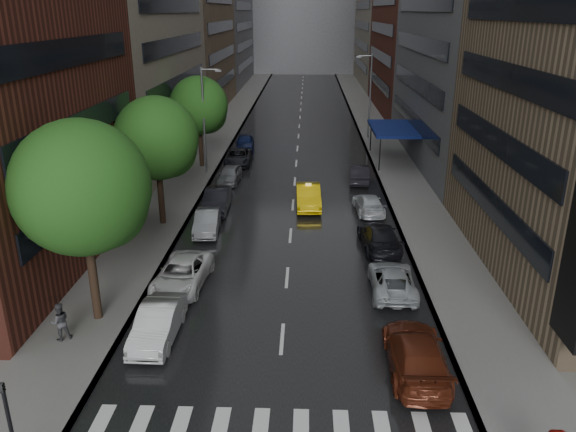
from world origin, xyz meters
name	(u,v)px	position (x,y,z in m)	size (l,w,h in m)	color
ground	(277,398)	(0.00, 0.00, 0.00)	(220.00, 220.00, 0.00)	gray
road	(299,129)	(0.00, 50.00, 0.01)	(14.00, 140.00, 0.01)	black
sidewalk_left	(225,128)	(-9.00, 50.00, 0.07)	(4.00, 140.00, 0.15)	gray
sidewalk_right	(374,129)	(9.00, 50.00, 0.07)	(4.00, 140.00, 0.15)	gray
tree_near	(81,188)	(-8.60, 5.30, 6.43)	(5.89, 5.89, 9.39)	#382619
tree_mid	(156,139)	(-8.60, 17.65, 5.86)	(5.38, 5.38, 8.57)	#382619
tree_far	(199,106)	(-8.60, 32.24, 5.62)	(5.15, 5.15, 8.21)	#382619
taxi	(308,196)	(1.13, 21.60, 0.81)	(1.71, 4.91, 1.62)	yellow
parked_cars_left	(220,195)	(-5.40, 21.81, 0.74)	(2.75, 39.94, 1.59)	silver
parked_cars_right	(382,246)	(5.40, 12.73, 0.73)	(2.43, 31.18, 1.59)	#622513
ped_black_umbrella	(59,314)	(-9.50, 3.42, 1.38)	(1.06, 1.00, 2.09)	#414146
traffic_light	(10,422)	(-7.60, -4.19, 2.23)	(0.18, 0.15, 3.45)	black
street_lamp_left	(205,119)	(-7.72, 30.00, 4.89)	(1.74, 0.22, 9.00)	gray
street_lamp_right	(369,94)	(7.72, 45.00, 4.89)	(1.74, 0.22, 9.00)	gray
awning	(393,129)	(8.98, 35.00, 3.13)	(4.00, 8.00, 3.12)	navy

